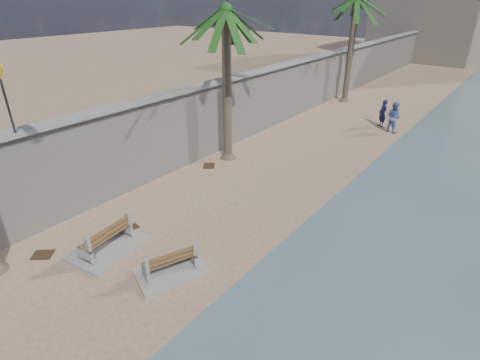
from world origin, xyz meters
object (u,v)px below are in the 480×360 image
Objects in this scene: bench_near at (170,263)px; palm_mid at (226,12)px; person_a at (383,111)px; bench_far at (106,239)px; person_b at (394,115)px.

palm_mid reaches higher than bench_near.
bench_near is at bearing -50.28° from person_a.
bench_far is at bearing -168.99° from bench_near.
bench_far is 1.28× the size of person_a.
bench_near is 1.18× the size of person_b.
bench_near is 1.23× the size of person_a.
palm_mid reaches higher than person_b.
palm_mid is at bearing 101.94° from bench_far.
person_b is at bearing 3.31° from person_a.
bench_far is 0.32× the size of palm_mid.
person_a is (0.17, 17.55, 0.60)m from bench_near.
palm_mid is at bearing -73.83° from person_a.
person_b reaches higher than bench_near.
person_b is at bearing 86.64° from bench_near.
person_a reaches higher than bench_far.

